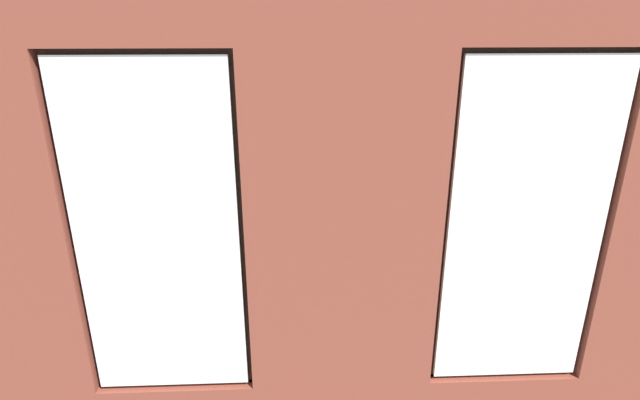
# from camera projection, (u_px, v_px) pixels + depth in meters

# --- Properties ---
(ground_plane) EXTENTS (6.89, 6.03, 0.10)m
(ground_plane) POSITION_uv_depth(u_px,v_px,m) (321.00, 278.00, 5.88)
(ground_plane) COLOR #99663D
(brick_wall_with_windows) EXTENTS (6.29, 0.30, 3.01)m
(brick_wall_with_windows) POSITION_uv_depth(u_px,v_px,m) (343.00, 274.00, 2.88)
(brick_wall_with_windows) COLOR brown
(brick_wall_with_windows) RESTS_ON ground_plane
(white_wall_right) EXTENTS (0.10, 5.03, 3.01)m
(white_wall_right) POSITION_uv_depth(u_px,v_px,m) (15.00, 159.00, 5.01)
(white_wall_right) COLOR silver
(white_wall_right) RESTS_ON ground_plane
(couch_by_window) EXTENTS (1.71, 0.87, 0.80)m
(couch_by_window) POSITION_uv_depth(u_px,v_px,m) (236.00, 364.00, 3.86)
(couch_by_window) COLOR black
(couch_by_window) RESTS_ON ground_plane
(couch_left) EXTENTS (1.03, 2.03, 0.80)m
(couch_left) POSITION_uv_depth(u_px,v_px,m) (557.00, 272.00, 5.23)
(couch_left) COLOR black
(couch_left) RESTS_ON ground_plane
(coffee_table) EXTENTS (1.38, 0.82, 0.42)m
(coffee_table) POSITION_uv_depth(u_px,v_px,m) (311.00, 229.00, 6.18)
(coffee_table) COLOR olive
(coffee_table) RESTS_ON ground_plane
(cup_ceramic) EXTENTS (0.08, 0.08, 0.09)m
(cup_ceramic) POSITION_uv_depth(u_px,v_px,m) (340.00, 217.00, 6.30)
(cup_ceramic) COLOR #33567F
(cup_ceramic) RESTS_ON coffee_table
(table_plant_small) EXTENTS (0.17, 0.17, 0.27)m
(table_plant_small) POSITION_uv_depth(u_px,v_px,m) (311.00, 214.00, 6.11)
(table_plant_small) COLOR beige
(table_plant_small) RESTS_ON coffee_table
(remote_silver) EXTENTS (0.12, 0.17, 0.02)m
(remote_silver) POSITION_uv_depth(u_px,v_px,m) (297.00, 221.00, 6.25)
(remote_silver) COLOR #B2B2B7
(remote_silver) RESTS_ON coffee_table
(remote_gray) EXTENTS (0.18, 0.12, 0.02)m
(remote_gray) POSITION_uv_depth(u_px,v_px,m) (320.00, 228.00, 6.05)
(remote_gray) COLOR #59595B
(remote_gray) RESTS_ON coffee_table
(remote_black) EXTENTS (0.16, 0.15, 0.02)m
(remote_black) POSITION_uv_depth(u_px,v_px,m) (277.00, 229.00, 6.03)
(remote_black) COLOR black
(remote_black) RESTS_ON coffee_table
(media_console) EXTENTS (1.21, 0.42, 0.48)m
(media_console) POSITION_uv_depth(u_px,v_px,m) (91.00, 243.00, 6.09)
(media_console) COLOR black
(media_console) RESTS_ON ground_plane
(tv_flatscreen) EXTENTS (0.94, 0.20, 0.68)m
(tv_flatscreen) POSITION_uv_depth(u_px,v_px,m) (83.00, 199.00, 5.88)
(tv_flatscreen) COLOR black
(tv_flatscreen) RESTS_ON media_console
(papasan_chair) EXTENTS (1.02, 1.02, 0.66)m
(papasan_chair) POSITION_uv_depth(u_px,v_px,m) (260.00, 195.00, 7.15)
(papasan_chair) COLOR olive
(papasan_chair) RESTS_ON ground_plane
(potted_plant_near_tv) EXTENTS (0.99, 1.03, 1.38)m
(potted_plant_near_tv) POSITION_uv_depth(u_px,v_px,m) (97.00, 235.00, 4.92)
(potted_plant_near_tv) COLOR #47423D
(potted_plant_near_tv) RESTS_ON ground_plane
(potted_plant_between_couches) EXTENTS (0.52, 0.52, 0.81)m
(potted_plant_between_couches) POSITION_uv_depth(u_px,v_px,m) (404.00, 336.00, 3.89)
(potted_plant_between_couches) COLOR #9E5638
(potted_plant_between_couches) RESTS_ON ground_plane
(potted_plant_beside_window_right) EXTENTS (0.88, 0.88, 1.19)m
(potted_plant_beside_window_right) POSITION_uv_depth(u_px,v_px,m) (75.00, 329.00, 3.56)
(potted_plant_beside_window_right) COLOR brown
(potted_plant_beside_window_right) RESTS_ON ground_plane
(potted_plant_by_left_couch) EXTENTS (0.35, 0.35, 0.53)m
(potted_plant_by_left_couch) POSITION_uv_depth(u_px,v_px,m) (474.00, 217.00, 6.54)
(potted_plant_by_left_couch) COLOR gray
(potted_plant_by_left_couch) RESTS_ON ground_plane
(potted_plant_foreground_right) EXTENTS (1.02, 1.02, 1.47)m
(potted_plant_foreground_right) POSITION_uv_depth(u_px,v_px,m) (144.00, 163.00, 7.30)
(potted_plant_foreground_right) COLOR #9E5638
(potted_plant_foreground_right) RESTS_ON ground_plane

